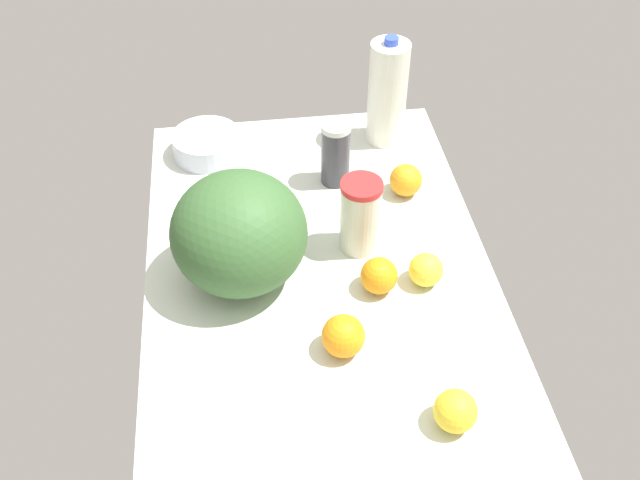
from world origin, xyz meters
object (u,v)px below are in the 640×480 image
at_px(tumbler_cup, 360,215).
at_px(orange_loose, 406,180).
at_px(lemon_beside_bowl, 455,411).
at_px(orange_far_back, 343,336).
at_px(milk_jug, 387,93).
at_px(mixing_bowl, 207,144).
at_px(watermelon, 239,233).
at_px(lemon_near_front, 426,270).
at_px(orange_by_jug, 379,276).
at_px(shaker_bottle, 336,153).

height_order(tumbler_cup, orange_loose, tumbler_cup).
xyz_separation_m(tumbler_cup, lemon_beside_bowl, (0.48, 0.09, -0.05)).
relative_size(orange_far_back, lemon_beside_bowl, 1.08).
bearing_deg(orange_far_back, orange_loose, 153.73).
bearing_deg(milk_jug, orange_far_back, -17.74).
bearing_deg(milk_jug, mixing_bowl, -88.81).
relative_size(watermelon, milk_jug, 0.96).
bearing_deg(tumbler_cup, lemon_near_front, 42.88).
height_order(mixing_bowl, orange_far_back, orange_far_back).
relative_size(lemon_near_front, lemon_beside_bowl, 0.93).
relative_size(tumbler_cup, lemon_beside_bowl, 2.28).
bearing_deg(orange_loose, watermelon, -60.74).
xyz_separation_m(mixing_bowl, lemon_near_front, (0.52, 0.46, 0.01)).
relative_size(orange_far_back, lemon_near_front, 1.16).
relative_size(orange_by_jug, orange_loose, 1.00).
relative_size(orange_far_back, orange_by_jug, 1.08).
xyz_separation_m(shaker_bottle, lemon_beside_bowl, (0.72, 0.11, -0.05)).
distance_m(watermelon, tumbler_cup, 0.28).
bearing_deg(orange_loose, lemon_near_front, -4.27).
bearing_deg(watermelon, tumbler_cup, 102.99).
bearing_deg(orange_far_back, orange_by_jug, 146.60).
relative_size(tumbler_cup, orange_far_back, 2.10).
xyz_separation_m(tumbler_cup, lemon_near_front, (0.13, 0.12, -0.05)).
relative_size(mixing_bowl, lemon_beside_bowl, 2.21).
bearing_deg(lemon_beside_bowl, watermelon, -139.55).
distance_m(shaker_bottle, lemon_near_front, 0.40).
height_order(mixing_bowl, lemon_near_front, lemon_near_front).
bearing_deg(lemon_near_front, mixing_bowl, -138.81).
distance_m(shaker_bottle, lemon_beside_bowl, 0.73).
relative_size(watermelon, lemon_beside_bowl, 3.58).
distance_m(watermelon, lemon_near_front, 0.40).
bearing_deg(orange_far_back, lemon_near_front, 127.87).
bearing_deg(shaker_bottle, orange_loose, 66.58).
distance_m(watermelon, orange_loose, 0.48).
height_order(tumbler_cup, orange_by_jug, tumbler_cup).
height_order(watermelon, orange_loose, watermelon).
height_order(orange_far_back, orange_loose, orange_far_back).
relative_size(milk_jug, orange_by_jug, 3.70).
distance_m(tumbler_cup, lemon_near_front, 0.19).
bearing_deg(lemon_near_front, orange_loose, 175.73).
bearing_deg(lemon_near_front, lemon_beside_bowl, -5.12).
distance_m(shaker_bottle, orange_far_back, 0.53).
xyz_separation_m(milk_jug, tumbler_cup, (0.40, -0.14, -0.05)).
relative_size(mixing_bowl, orange_far_back, 2.04).
height_order(tumbler_cup, lemon_beside_bowl, tumbler_cup).
height_order(tumbler_cup, orange_far_back, tumbler_cup).
bearing_deg(shaker_bottle, orange_far_back, -6.74).
relative_size(shaker_bottle, orange_loose, 2.12).
bearing_deg(milk_jug, watermelon, -41.21).
bearing_deg(orange_loose, orange_by_jug, -22.36).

